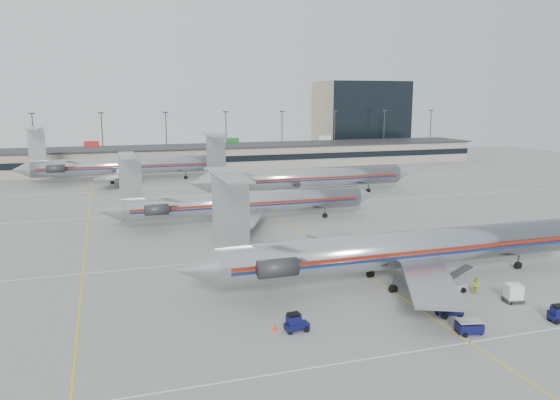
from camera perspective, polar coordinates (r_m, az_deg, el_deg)
name	(u,v)px	position (r m, az deg, el deg)	size (l,w,h in m)	color
ground	(367,274)	(61.80, 9.05, -7.68)	(260.00, 260.00, 0.00)	gray
apron_markings	(331,251)	(70.43, 5.35, -5.29)	(160.00, 0.15, 0.02)	silver
terminal	(206,157)	(153.34, -7.78, 4.50)	(162.00, 17.00, 6.25)	gray
light_mast_row	(197,134)	(166.66, -8.70, 6.83)	(163.60, 0.40, 15.28)	#38383D
distant_building	(360,117)	(201.04, 8.38, 8.59)	(30.00, 20.00, 25.00)	tan
jet_foreground	(400,249)	(58.77, 12.44, -5.03)	(48.26, 28.42, 12.63)	#B8B8BC
jet_second_row	(241,203)	(84.53, -4.06, -0.27)	(43.81, 25.80, 11.47)	#B8B8BC
jet_third_row	(303,178)	(108.08, 2.37, 2.34)	(46.76, 28.76, 12.79)	#B8B8BC
jet_back_row	(121,166)	(131.73, -16.29, 3.45)	(47.67, 29.32, 13.03)	#B8B8BC
tug_left	(295,323)	(46.73, 1.62, -12.74)	(2.09, 1.18, 1.63)	#0A0C3A
tug_center	(448,307)	(51.91, 17.19, -10.68)	(2.42, 1.53, 1.83)	#0A0C3A
tug_right	(559,314)	(54.36, 27.14, -10.57)	(1.99, 1.12, 1.56)	#0A0C3A
cart_inner	(469,326)	(49.01, 19.16, -12.38)	(2.29, 1.82, 1.15)	#0A0C3A
cart_outer	(559,315)	(54.81, 27.15, -10.63)	(1.92, 1.58, 0.94)	#0A0C3A
uld_container	(514,293)	(57.41, 23.21, -8.94)	(1.98, 1.78, 1.78)	#2D2D30
belt_loader	(449,286)	(58.00, 17.20, -8.58)	(4.88, 2.06, 2.52)	#989898
ramp_worker_near	(445,282)	(58.48, 16.87, -8.18)	(0.64, 0.42, 1.77)	#BBEA16
ramp_worker_far	(476,285)	(58.51, 19.80, -8.40)	(0.81, 0.63, 1.66)	#9EC212
cone_left	(274,327)	(47.07, -0.58, -13.12)	(0.47, 0.47, 0.64)	#F13C08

